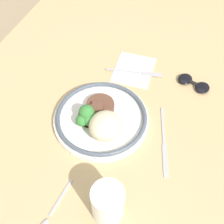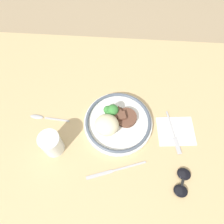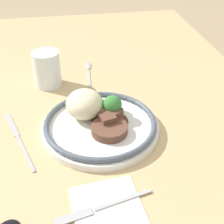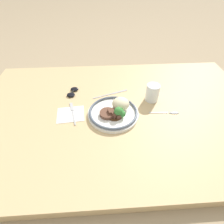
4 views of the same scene
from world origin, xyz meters
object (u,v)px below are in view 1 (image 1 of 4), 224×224
at_px(spoon, 47,221).
at_px(sunglasses, 194,83).
at_px(plate, 100,119).
at_px(juice_glass, 108,204).
at_px(fork, 139,73).
at_px(knife, 164,143).

relative_size(spoon, sunglasses, 1.45).
relative_size(plate, sunglasses, 2.40).
bearing_deg(spoon, juice_glass, 126.23).
xyz_separation_m(fork, knife, (0.22, 0.14, -0.00)).
xyz_separation_m(plate, juice_glass, (0.22, 0.11, 0.02)).
bearing_deg(sunglasses, knife, 9.39).
relative_size(juice_glass, spoon, 0.61).
distance_m(juice_glass, knife, 0.24).
relative_size(plate, fork, 1.50).
bearing_deg(plate, sunglasses, 139.33).
distance_m(juice_glass, spoon, 0.15).
bearing_deg(spoon, knife, 152.24).
xyz_separation_m(spoon, sunglasses, (-0.53, 0.21, 0.01)).
distance_m(plate, fork, 0.23).
xyz_separation_m(knife, sunglasses, (-0.23, 0.02, 0.01)).
relative_size(juice_glass, knife, 0.47).
height_order(plate, spoon, plate).
bearing_deg(juice_glass, fork, -170.36).
bearing_deg(plate, knife, 91.52).
distance_m(juice_glass, fork, 0.45).
distance_m(spoon, sunglasses, 0.57).
xyz_separation_m(plate, sunglasses, (-0.24, 0.21, -0.02)).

